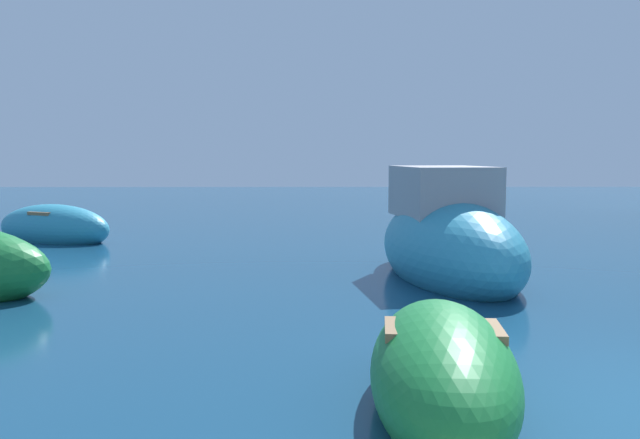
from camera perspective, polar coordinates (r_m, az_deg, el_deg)
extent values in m
ellipsoid|color=teal|center=(12.26, 10.70, -2.50)|extent=(2.67, 5.10, 1.81)
cube|color=gray|center=(12.53, 10.19, 2.28)|extent=(1.76, 2.27, 0.92)
ellipsoid|color=teal|center=(18.41, -21.26, -0.66)|extent=(3.54, 2.50, 1.20)
cube|color=brown|center=(18.38, -21.31, 0.57)|extent=(1.02, 1.24, 0.08)
ellipsoid|color=#197233|center=(6.11, 10.15, -12.47)|extent=(1.53, 3.20, 1.11)
cube|color=brown|center=(6.00, 10.21, -9.07)|extent=(1.05, 0.71, 0.08)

